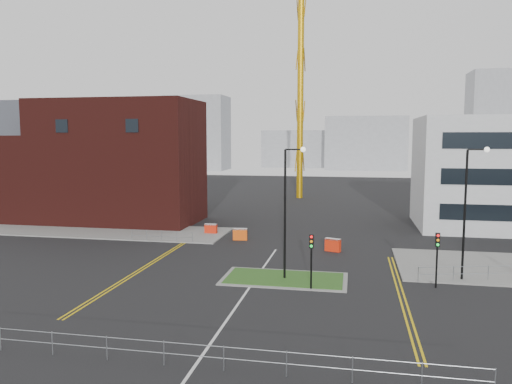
% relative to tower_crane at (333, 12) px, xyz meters
% --- Properties ---
extents(ground, '(200.00, 200.00, 0.00)m').
position_rel_tower_crane_xyz_m(ground, '(-3.09, -52.81, -28.54)').
color(ground, black).
rests_on(ground, ground).
extents(pavement_left, '(28.00, 8.00, 0.12)m').
position_rel_tower_crane_xyz_m(pavement_left, '(-23.09, -30.81, -28.48)').
color(pavement_left, slate).
rests_on(pavement_left, ground).
extents(island_kerb, '(8.60, 4.60, 0.08)m').
position_rel_tower_crane_xyz_m(island_kerb, '(-1.09, -44.81, -28.50)').
color(island_kerb, slate).
rests_on(island_kerb, ground).
extents(grass_island, '(8.00, 4.00, 0.12)m').
position_rel_tower_crane_xyz_m(grass_island, '(-1.09, -44.81, -28.48)').
color(grass_island, '#234717').
rests_on(grass_island, ground).
extents(brick_building, '(24.20, 10.07, 14.24)m').
position_rel_tower_crane_xyz_m(brick_building, '(-26.06, -24.81, -21.69)').
color(brick_building, '#431410').
rests_on(brick_building, ground).
extents(tower_crane, '(49.06, 21.91, 41.60)m').
position_rel_tower_crane_xyz_m(tower_crane, '(0.00, 0.00, 0.00)').
color(tower_crane, '#C68F0B').
rests_on(tower_crane, ground).
extents(streetlamp_island, '(1.46, 0.36, 9.18)m').
position_rel_tower_crane_xyz_m(streetlamp_island, '(-0.87, -44.81, -23.12)').
color(streetlamp_island, black).
rests_on(streetlamp_island, ground).
extents(streetlamp_right_near, '(1.46, 0.36, 9.18)m').
position_rel_tower_crane_xyz_m(streetlamp_right_near, '(11.13, -42.81, -23.12)').
color(streetlamp_right_near, black).
rests_on(streetlamp_right_near, ground).
extents(traffic_light_island, '(0.28, 0.33, 3.65)m').
position_rel_tower_crane_xyz_m(traffic_light_island, '(0.91, -46.83, -25.97)').
color(traffic_light_island, black).
rests_on(traffic_light_island, ground).
extents(traffic_light_right, '(0.28, 0.33, 3.65)m').
position_rel_tower_crane_xyz_m(traffic_light_right, '(8.91, -44.83, -25.97)').
color(traffic_light_right, black).
rests_on(traffic_light_right, ground).
extents(railing_front, '(24.05, 0.05, 1.10)m').
position_rel_tower_crane_xyz_m(railing_front, '(-3.09, -58.81, -27.75)').
color(railing_front, gray).
rests_on(railing_front, ground).
extents(railing_left, '(6.05, 0.05, 1.10)m').
position_rel_tower_crane_xyz_m(railing_left, '(-14.09, -34.81, -27.79)').
color(railing_left, gray).
rests_on(railing_left, ground).
extents(centre_line, '(0.15, 30.00, 0.01)m').
position_rel_tower_crane_xyz_m(centre_line, '(-3.09, -50.81, -28.53)').
color(centre_line, silver).
rests_on(centre_line, ground).
extents(yellow_left_a, '(0.12, 24.00, 0.01)m').
position_rel_tower_crane_xyz_m(yellow_left_a, '(-12.09, -42.81, -28.53)').
color(yellow_left_a, gold).
rests_on(yellow_left_a, ground).
extents(yellow_left_b, '(0.12, 24.00, 0.01)m').
position_rel_tower_crane_xyz_m(yellow_left_b, '(-11.79, -42.81, -28.53)').
color(yellow_left_b, gold).
rests_on(yellow_left_b, ground).
extents(yellow_right_a, '(0.12, 20.00, 0.01)m').
position_rel_tower_crane_xyz_m(yellow_right_a, '(6.41, -46.81, -28.53)').
color(yellow_right_a, gold).
rests_on(yellow_right_a, ground).
extents(yellow_right_b, '(0.12, 20.00, 0.01)m').
position_rel_tower_crane_xyz_m(yellow_right_b, '(6.71, -46.81, -28.53)').
color(yellow_right_b, gold).
rests_on(yellow_right_b, ground).
extents(skyline_a, '(18.00, 12.00, 22.00)m').
position_rel_tower_crane_xyz_m(skyline_a, '(-43.09, 67.19, -17.54)').
color(skyline_a, gray).
rests_on(skyline_a, ground).
extents(skyline_b, '(24.00, 12.00, 16.00)m').
position_rel_tower_crane_xyz_m(skyline_b, '(6.91, 77.19, -20.54)').
color(skyline_b, gray).
rests_on(skyline_b, ground).
extents(skyline_c, '(14.00, 12.00, 28.00)m').
position_rel_tower_crane_xyz_m(skyline_c, '(41.91, 72.19, -14.54)').
color(skyline_c, gray).
rests_on(skyline_c, ground).
extents(skyline_d, '(30.00, 12.00, 12.00)m').
position_rel_tower_crane_xyz_m(skyline_d, '(-11.09, 87.19, -22.54)').
color(skyline_d, gray).
rests_on(skyline_d, ground).
extents(barrier_left, '(1.29, 0.50, 1.06)m').
position_rel_tower_crane_xyz_m(barrier_left, '(-10.65, -30.14, -27.96)').
color(barrier_left, red).
rests_on(barrier_left, ground).
extents(barrier_mid, '(1.40, 0.62, 1.14)m').
position_rel_tower_crane_xyz_m(barrier_mid, '(-7.09, -32.40, -27.92)').
color(barrier_mid, '#F0520D').
rests_on(barrier_mid, ground).
extents(barrier_right, '(1.41, 0.89, 1.13)m').
position_rel_tower_crane_xyz_m(barrier_right, '(1.84, -35.52, -27.92)').
color(barrier_right, red).
rests_on(barrier_right, ground).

